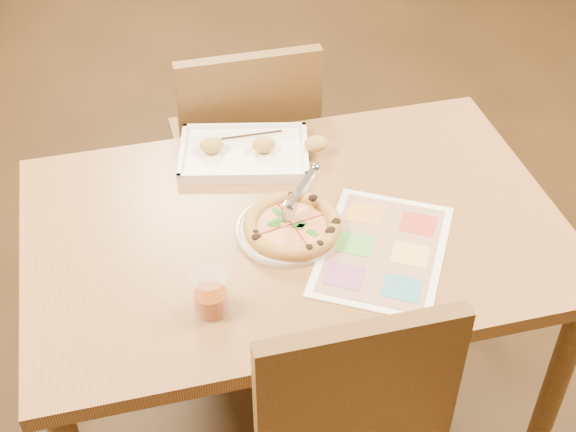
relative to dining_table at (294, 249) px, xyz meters
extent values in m
plane|color=black|center=(0.00, 0.00, -0.63)|extent=(7.00, 7.00, 0.00)
cube|color=olive|center=(0.00, 0.00, 0.07)|extent=(1.30, 0.85, 0.04)
cylinder|color=brown|center=(-0.59, 0.36, -0.29)|extent=(0.06, 0.06, 0.68)
cylinder|color=brown|center=(0.59, -0.36, -0.29)|extent=(0.06, 0.06, 0.68)
cylinder|color=brown|center=(0.59, 0.36, -0.29)|extent=(0.06, 0.06, 0.68)
cube|color=brown|center=(0.00, -0.51, 0.04)|extent=(0.42, 0.04, 0.45)
cube|color=brown|center=(0.00, 0.70, -0.18)|extent=(0.42, 0.42, 0.04)
cube|color=brown|center=(0.00, 0.51, 0.04)|extent=(0.42, 0.04, 0.45)
cylinder|color=white|center=(-0.02, -0.03, 0.09)|extent=(0.31, 0.31, 0.01)
cylinder|color=gold|center=(-0.01, -0.03, 0.10)|extent=(0.23, 0.23, 0.01)
cylinder|color=#E4BC7C|center=(-0.01, -0.03, 0.11)|extent=(0.19, 0.19, 0.01)
torus|color=gold|center=(-0.01, -0.03, 0.11)|extent=(0.24, 0.24, 0.04)
cylinder|color=silver|center=(-0.02, -0.02, 0.16)|extent=(0.06, 0.06, 0.08)
cube|color=silver|center=(0.03, 0.02, 0.18)|extent=(0.10, 0.10, 0.06)
cube|color=white|center=(-0.06, 0.29, 0.09)|extent=(0.39, 0.30, 0.02)
cube|color=silver|center=(-0.06, 0.29, 0.11)|extent=(0.17, 0.01, 0.00)
ellipsoid|color=gold|center=(-0.15, 0.31, 0.13)|extent=(0.06, 0.05, 0.04)
ellipsoid|color=gold|center=(-0.01, 0.28, 0.13)|extent=(0.06, 0.05, 0.04)
ellipsoid|color=gold|center=(0.12, 0.25, 0.13)|extent=(0.06, 0.05, 0.04)
cylinder|color=#8A340A|center=(-0.24, -0.23, 0.11)|extent=(0.07, 0.07, 0.05)
cylinder|color=white|center=(-0.24, -0.23, 0.14)|extent=(0.08, 0.08, 0.10)
cube|color=white|center=(0.18, -0.14, 0.09)|extent=(0.44, 0.48, 0.00)
camera|label=1|loc=(-0.37, -1.42, 1.37)|focal=50.00mm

